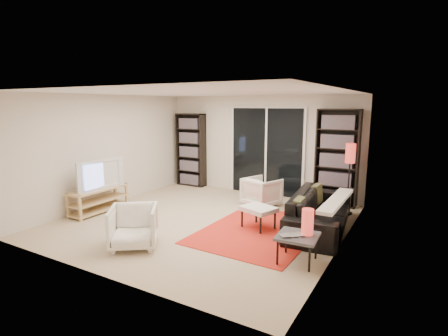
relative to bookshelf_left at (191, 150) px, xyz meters
The scene contains 20 objects.
floor 3.19m from the bookshelf_left, 50.10° to the right, with size 5.00×5.00×0.00m, color tan.
wall_back 1.97m from the bookshelf_left, ahead, with size 5.00×0.02×2.40m, color silver.
wall_front 5.22m from the bookshelf_left, 68.02° to the right, with size 5.00×0.02×2.40m, color silver.
wall_left 2.41m from the bookshelf_left, 103.27° to the right, with size 0.02×5.00×2.40m, color silver.
wall_right 5.03m from the bookshelf_left, 27.66° to the right, with size 0.02×5.00×2.40m, color silver.
ceiling 3.36m from the bookshelf_left, 50.10° to the right, with size 5.00×5.00×0.02m, color white.
sliding_door 2.16m from the bookshelf_left, ahead, with size 1.92×0.08×2.16m.
bookshelf_left is the anchor object (origin of this frame).
bookshelf_right 3.85m from the bookshelf_left, ahead, with size 0.90×0.30×2.10m.
tv_stand 3.04m from the bookshelf_left, 94.87° to the right, with size 0.41×1.28×0.50m.
tv 2.95m from the bookshelf_left, 94.48° to the right, with size 1.05×0.14×0.60m, color black.
rug 3.98m from the bookshelf_left, 36.80° to the right, with size 1.82×2.47×0.01m, color red.
sofa 4.35m from the bookshelf_left, 22.94° to the right, with size 2.25×0.88×0.66m, color black.
armchair_back 2.71m from the bookshelf_left, 19.39° to the right, with size 0.67×0.69×0.63m, color white.
armchair_front 4.30m from the bookshelf_left, 66.97° to the right, with size 0.69×0.71×0.65m, color white.
ottoman 3.78m from the bookshelf_left, 36.26° to the right, with size 0.69×0.62×0.40m.
side_table 5.18m from the bookshelf_left, 38.16° to the right, with size 0.59×0.59×0.40m.
laptop 5.23m from the bookshelf_left, 39.24° to the right, with size 0.36×0.23×0.03m, color silver.
table_lamp 5.18m from the bookshelf_left, 36.67° to the right, with size 0.16×0.16×0.37m, color red.
floor_lamp 4.25m from the bookshelf_left, ahead, with size 0.22×0.22×1.44m.
Camera 1 is at (3.49, -5.35, 2.19)m, focal length 28.00 mm.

